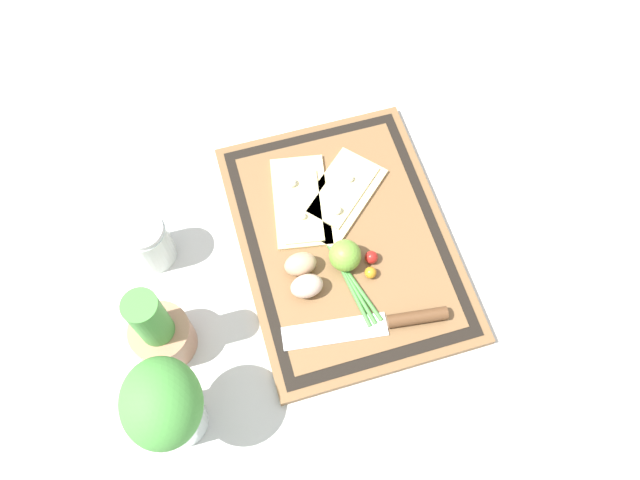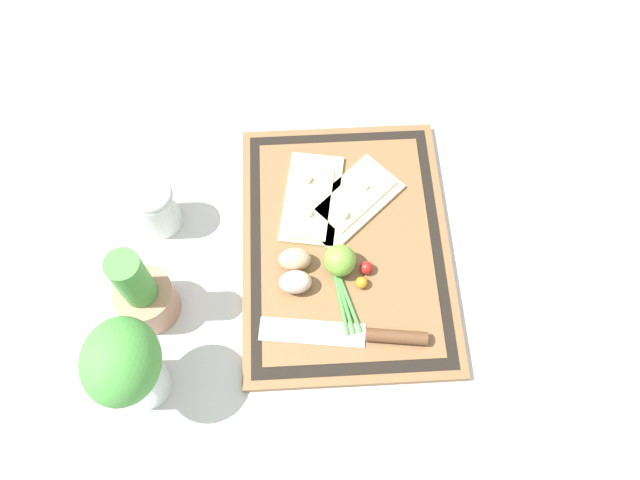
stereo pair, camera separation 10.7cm
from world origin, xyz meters
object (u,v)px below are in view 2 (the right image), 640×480
object	(u,v)px
egg_brown	(295,259)
egg_pink	(295,282)
lime	(340,260)
knife	(371,335)
herb_pot	(143,294)
pizza_slice_near	(352,201)
herb_glass	(127,367)
pizza_slice_far	(312,199)
cherry_tomato_red	(366,268)
cherry_tomato_yellow	(362,283)
sauce_jar	(157,209)

from	to	relation	value
egg_brown	egg_pink	xyz separation A→B (m)	(-0.04, 0.00, 0.00)
egg_pink	lime	xyz separation A→B (m)	(0.03, -0.08, 0.01)
knife	herb_pot	world-z (taller)	herb_pot
pizza_slice_near	herb_glass	xyz separation A→B (m)	(-0.31, 0.35, 0.10)
pizza_slice_far	egg_brown	bearing A→B (deg)	164.43
knife	cherry_tomato_red	distance (m)	0.12
pizza_slice_near	herb_glass	distance (m)	0.48
egg_brown	egg_pink	distance (m)	0.04
knife	herb_glass	size ratio (longest dim) A/B	1.37
pizza_slice_far	lime	distance (m)	0.14
pizza_slice_far	lime	size ratio (longest dim) A/B	3.61
cherry_tomato_yellow	knife	bearing A→B (deg)	-175.19
pizza_slice_near	herb_glass	world-z (taller)	herb_glass
pizza_slice_near	cherry_tomato_red	size ratio (longest dim) A/B	9.03
herb_pot	sauce_jar	size ratio (longest dim) A/B	1.84
egg_brown	cherry_tomato_red	bearing A→B (deg)	-98.46
knife	cherry_tomato_yellow	size ratio (longest dim) A/B	13.44
sauce_jar	cherry_tomato_red	bearing A→B (deg)	-109.05
pizza_slice_far	sauce_jar	size ratio (longest dim) A/B	1.93
herb_glass	pizza_slice_near	bearing A→B (deg)	-48.76
egg_pink	sauce_jar	bearing A→B (deg)	58.24
herb_pot	sauce_jar	distance (m)	0.17
cherry_tomato_yellow	herb_glass	xyz separation A→B (m)	(-0.15, 0.36, 0.09)
pizza_slice_near	cherry_tomato_yellow	distance (m)	0.16
pizza_slice_near	pizza_slice_far	xyz separation A→B (m)	(0.01, 0.07, 0.00)
pizza_slice_far	herb_pot	world-z (taller)	herb_pot
egg_brown	herb_glass	bearing A→B (deg)	128.05
cherry_tomato_red	herb_pot	world-z (taller)	herb_pot
cherry_tomato_red	herb_pot	xyz separation A→B (m)	(-0.04, 0.36, 0.04)
egg_pink	cherry_tomato_red	bearing A→B (deg)	-79.17
knife	cherry_tomato_yellow	bearing A→B (deg)	4.81
lime	cherry_tomato_yellow	bearing A→B (deg)	-135.21
cherry_tomato_red	egg_brown	bearing A→B (deg)	81.54
sauce_jar	herb_pot	bearing A→B (deg)	177.57
egg_brown	sauce_jar	distance (m)	0.26
egg_pink	herb_pot	world-z (taller)	herb_pot
knife	egg_pink	distance (m)	0.15
knife	pizza_slice_far	bearing A→B (deg)	17.98
cherry_tomato_red	cherry_tomato_yellow	distance (m)	0.03
herb_pot	pizza_slice_far	bearing A→B (deg)	-56.58
egg_brown	lime	world-z (taller)	lime
cherry_tomato_red	cherry_tomato_yellow	xyz separation A→B (m)	(-0.03, 0.01, -0.00)
cherry_tomato_red	sauce_jar	world-z (taller)	sauce_jar
egg_brown	egg_pink	bearing A→B (deg)	179.62
egg_pink	cherry_tomato_yellow	bearing A→B (deg)	-91.56
pizza_slice_far	knife	size ratio (longest dim) A/B	0.72
pizza_slice_near	sauce_jar	xyz separation A→B (m)	(-0.01, 0.34, 0.02)
pizza_slice_far	knife	bearing A→B (deg)	-162.02
sauce_jar	egg_pink	bearing A→B (deg)	-121.76
egg_brown	knife	bearing A→B (deg)	-138.88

